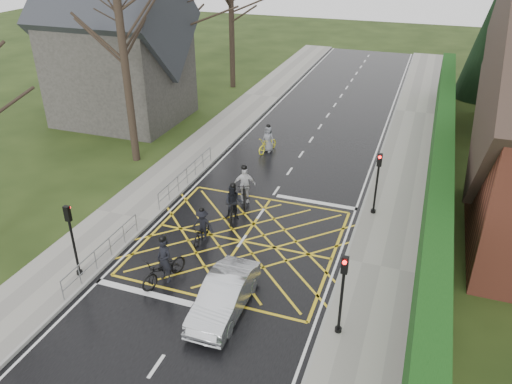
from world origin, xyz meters
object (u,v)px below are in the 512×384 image
Objects in this scene: car at (224,296)px; cyclist_mid at (202,228)px; cyclist_rear at (164,267)px; cyclist_front at (244,189)px; cyclist_back at (233,206)px; cyclist_lead at (268,142)px.

cyclist_mid is at bearing 123.92° from car.
cyclist_rear is 3.12m from cyclist_mid.
car is at bearing -96.84° from cyclist_front.
cyclist_back is 0.94× the size of cyclist_front.
cyclist_rear reaches higher than cyclist_mid.
cyclist_mid is at bearing -120.26° from cyclist_front.
cyclist_rear is at bearing -73.58° from cyclist_lead.
cyclist_lead is at bearing 89.12° from cyclist_mid.
cyclist_mid is 0.42× the size of car.
cyclist_lead is at bearing 83.04° from cyclist_back.
cyclist_mid is at bearing -120.47° from cyclist_back.
cyclist_front is (0.65, 6.92, 0.07)m from cyclist_rear.
cyclist_front is at bearing 79.74° from cyclist_back.
car is (2.83, -0.79, -0.02)m from cyclist_rear.
car is at bearing -58.44° from cyclist_mid.
cyclist_mid is 10.24m from cyclist_lead.
cyclist_lead is 14.46m from car.
cyclist_front is (0.51, 3.80, 0.16)m from cyclist_mid.
cyclist_rear is 1.20× the size of cyclist_lead.
cyclist_rear is at bearing 163.71° from car.
cyclist_lead is 0.47× the size of car.
cyclist_back reaches higher than cyclist_lead.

